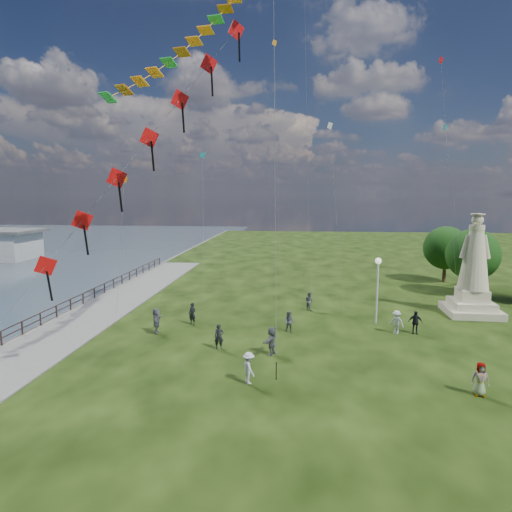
# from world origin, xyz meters

# --- Properties ---
(waterfront) EXTENTS (200.00, 200.00, 1.51)m
(waterfront) POSITION_xyz_m (-15.24, 8.99, -0.06)
(waterfront) COLOR #364252
(waterfront) RESTS_ON ground
(statue) EXTENTS (3.93, 3.93, 7.75)m
(statue) POSITION_xyz_m (14.86, 16.22, 2.93)
(statue) COLOR beige
(statue) RESTS_ON ground
(lamppost) EXTENTS (0.44, 0.44, 4.77)m
(lamppost) POSITION_xyz_m (7.13, 13.00, 3.44)
(lamppost) COLOR silver
(lamppost) RESTS_ON ground
(tree_row) EXTENTS (9.49, 12.89, 6.08)m
(tree_row) POSITION_xyz_m (18.27, 24.24, 3.57)
(tree_row) COLOR #382314
(tree_row) RESTS_ON ground
(person_0) EXTENTS (0.63, 0.49, 1.51)m
(person_0) POSITION_xyz_m (-3.12, 6.95, 0.76)
(person_0) COLOR black
(person_0) RESTS_ON ground
(person_1) EXTENTS (0.81, 0.65, 1.45)m
(person_1) POSITION_xyz_m (0.99, 10.47, 0.72)
(person_1) COLOR #595960
(person_1) RESTS_ON ground
(person_2) EXTENTS (0.98, 1.14, 1.57)m
(person_2) POSITION_xyz_m (-0.82, 2.46, 0.79)
(person_2) COLOR silver
(person_2) RESTS_ON ground
(person_4) EXTENTS (0.82, 0.55, 1.58)m
(person_4) POSITION_xyz_m (9.88, 2.21, 0.79)
(person_4) COLOR #595960
(person_4) RESTS_ON ground
(person_5) EXTENTS (0.92, 1.66, 1.70)m
(person_5) POSITION_xyz_m (-7.80, 9.50, 0.85)
(person_5) COLOR #595960
(person_5) RESTS_ON ground
(person_6) EXTENTS (0.67, 0.56, 1.58)m
(person_6) POSITION_xyz_m (-5.87, 11.52, 0.79)
(person_6) COLOR black
(person_6) RESTS_ON ground
(person_7) EXTENTS (0.82, 0.84, 1.49)m
(person_7) POSITION_xyz_m (2.46, 16.16, 0.75)
(person_7) COLOR #595960
(person_7) RESTS_ON ground
(person_8) EXTENTS (1.13, 1.02, 1.57)m
(person_8) POSITION_xyz_m (8.07, 10.92, 0.79)
(person_8) COLOR silver
(person_8) RESTS_ON ground
(person_9) EXTENTS (0.97, 0.59, 1.55)m
(person_9) POSITION_xyz_m (9.30, 11.01, 0.78)
(person_9) COLOR black
(person_9) RESTS_ON ground
(person_11) EXTENTS (1.13, 1.67, 1.65)m
(person_11) POSITION_xyz_m (0.05, 6.36, 0.83)
(person_11) COLOR #595960
(person_11) RESTS_ON ground
(red_kite_train) EXTENTS (11.85, 9.35, 18.78)m
(red_kite_train) POSITION_xyz_m (-6.34, 4.63, 11.69)
(red_kite_train) COLOR black
(red_kite_train) RESTS_ON ground
(small_kites) EXTENTS (28.63, 16.95, 33.02)m
(small_kites) POSITION_xyz_m (2.39, 22.47, 15.27)
(small_kites) COLOR teal
(small_kites) RESTS_ON ground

